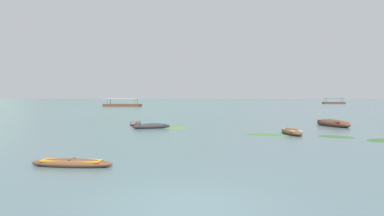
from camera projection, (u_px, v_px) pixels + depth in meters
name	position (u px, v px, depth m)	size (l,w,h in m)	color
ground_plane	(210.00, 99.00, 1505.41)	(6000.00, 6000.00, 0.00)	#476066
mountain_2	(147.00, 52.00, 2186.77)	(1608.47, 1608.47, 578.72)	#4C5B56
rowboat_0	(292.00, 132.00, 23.73)	(1.31, 3.18, 0.50)	brown
rowboat_1	(151.00, 126.00, 28.36)	(3.24, 2.13, 0.51)	#2D2826
rowboat_3	(135.00, 123.00, 32.50)	(0.93, 3.33, 0.43)	brown
rowboat_4	(333.00, 123.00, 30.58)	(2.46, 4.79, 0.74)	#4C3323
rowboat_7	(72.00, 163.00, 12.58)	(3.10, 0.95, 0.35)	brown
ferry_0	(334.00, 103.00, 148.46)	(9.00, 4.10, 2.54)	#4C3323
ferry_1	(122.00, 105.00, 100.74)	(11.02, 4.23, 2.54)	brown
weed_patch_0	(267.00, 135.00, 23.21)	(2.82, 1.32, 0.14)	#38662D
weed_patch_4	(336.00, 137.00, 22.04)	(2.20, 1.21, 0.14)	#2D5628
weed_patch_5	(177.00, 128.00, 29.01)	(2.26, 2.38, 0.14)	#477033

